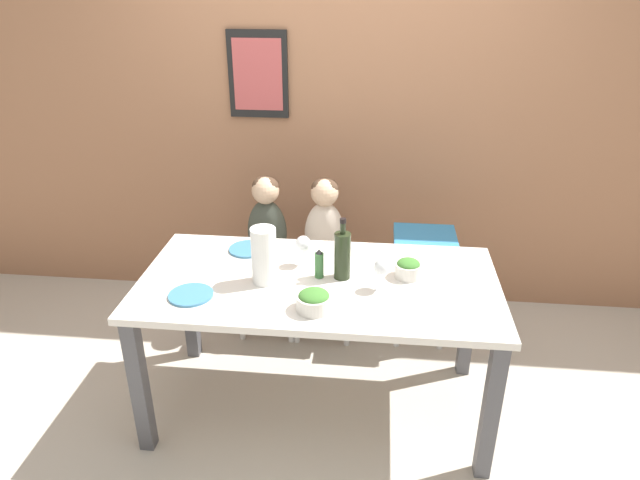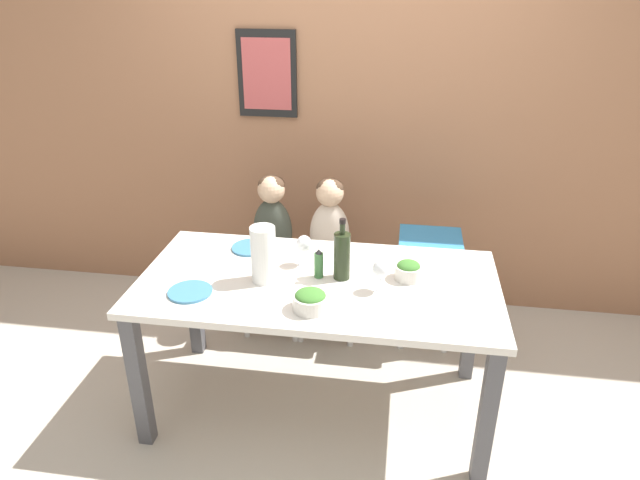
{
  "view_description": "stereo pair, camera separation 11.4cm",
  "coord_description": "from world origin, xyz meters",
  "views": [
    {
      "loc": [
        0.26,
        -2.37,
        2.13
      ],
      "look_at": [
        0.0,
        0.07,
        0.96
      ],
      "focal_mm": 32.0,
      "sensor_mm": 36.0,
      "label": 1
    },
    {
      "loc": [
        0.37,
        -2.36,
        2.13
      ],
      "look_at": [
        0.0,
        0.07,
        0.96
      ],
      "focal_mm": 32.0,
      "sensor_mm": 36.0,
      "label": 2
    }
  ],
  "objects": [
    {
      "name": "ground_plane",
      "position": [
        0.0,
        0.0,
        0.0
      ],
      "size": [
        14.0,
        14.0,
        0.0
      ],
      "primitive_type": "plane",
      "color": "#BCB2A3"
    },
    {
      "name": "wine_bottle",
      "position": [
        0.11,
        0.03,
        0.9
      ],
      "size": [
        0.08,
        0.08,
        0.31
      ],
      "color": "#232D19",
      "rests_on": "dining_table"
    },
    {
      "name": "dining_table",
      "position": [
        0.0,
        0.0,
        0.67
      ],
      "size": [
        1.72,
        0.87,
        0.78
      ],
      "color": "silver",
      "rests_on": "ground_plane"
    },
    {
      "name": "wine_glass_far",
      "position": [
        -0.09,
        0.14,
        0.89
      ],
      "size": [
        0.08,
        0.08,
        0.16
      ],
      "color": "white",
      "rests_on": "dining_table"
    },
    {
      "name": "dinner_plate_back_left",
      "position": [
        -0.41,
        0.28,
        0.78
      ],
      "size": [
        0.2,
        0.2,
        0.01
      ],
      "color": "teal",
      "rests_on": "dining_table"
    },
    {
      "name": "person_child_left",
      "position": [
        -0.39,
        0.72,
        0.77
      ],
      "size": [
        0.24,
        0.17,
        0.56
      ],
      "color": "#3D4238",
      "rests_on": "chair_far_left"
    },
    {
      "name": "wall_back",
      "position": [
        -0.0,
        1.22,
        1.35
      ],
      "size": [
        10.0,
        0.09,
        2.7
      ],
      "color": "#9E6B4C",
      "rests_on": "ground_plane"
    },
    {
      "name": "wine_glass_near",
      "position": [
        0.3,
        -0.06,
        0.89
      ],
      "size": [
        0.08,
        0.08,
        0.16
      ],
      "color": "white",
      "rests_on": "dining_table"
    },
    {
      "name": "condiment_bottle_hot_sauce",
      "position": [
        0.0,
        0.03,
        0.85
      ],
      "size": [
        0.04,
        0.04,
        0.15
      ],
      "color": "#336633",
      "rests_on": "dining_table"
    },
    {
      "name": "person_child_center",
      "position": [
        -0.04,
        0.72,
        0.77
      ],
      "size": [
        0.24,
        0.17,
        0.56
      ],
      "color": "beige",
      "rests_on": "chair_far_center"
    },
    {
      "name": "chair_right_highchair",
      "position": [
        0.56,
        0.72,
        0.56
      ],
      "size": [
        0.37,
        0.35,
        0.7
      ],
      "color": "silver",
      "rests_on": "ground_plane"
    },
    {
      "name": "chair_far_left",
      "position": [
        -0.39,
        0.72,
        0.4
      ],
      "size": [
        0.43,
        0.42,
        0.47
      ],
      "color": "silver",
      "rests_on": "ground_plane"
    },
    {
      "name": "salad_bowl_large",
      "position": [
        0.01,
        -0.27,
        0.82
      ],
      "size": [
        0.16,
        0.16,
        0.09
      ],
      "color": "silver",
      "rests_on": "dining_table"
    },
    {
      "name": "paper_towel_roll",
      "position": [
        -0.25,
        -0.05,
        0.91
      ],
      "size": [
        0.12,
        0.12,
        0.28
      ],
      "color": "white",
      "rests_on": "dining_table"
    },
    {
      "name": "chair_far_center",
      "position": [
        -0.04,
        0.72,
        0.4
      ],
      "size": [
        0.43,
        0.42,
        0.47
      ],
      "color": "silver",
      "rests_on": "ground_plane"
    },
    {
      "name": "salad_bowl_small",
      "position": [
        0.43,
        0.07,
        0.82
      ],
      "size": [
        0.13,
        0.13,
        0.09
      ],
      "color": "silver",
      "rests_on": "dining_table"
    },
    {
      "name": "dinner_plate_front_left",
      "position": [
        -0.56,
        -0.21,
        0.78
      ],
      "size": [
        0.2,
        0.2,
        0.01
      ],
      "color": "teal",
      "rests_on": "dining_table"
    }
  ]
}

